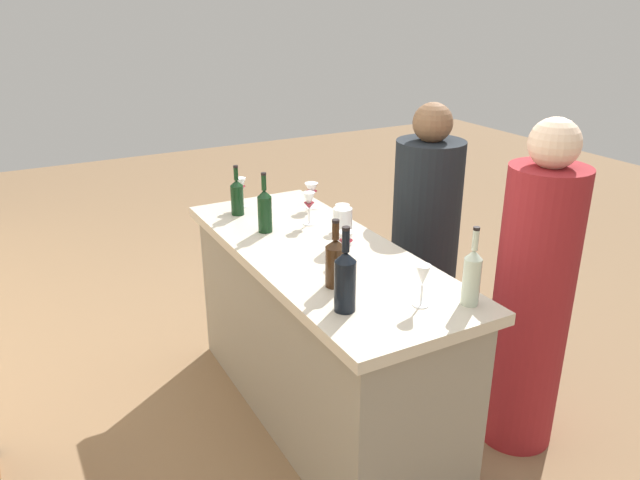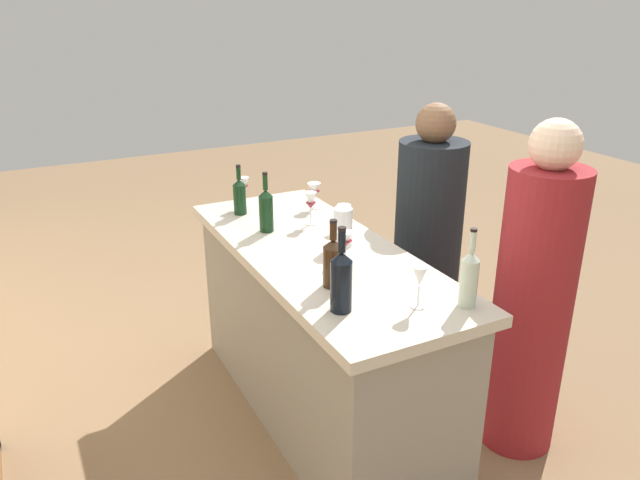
{
  "view_description": "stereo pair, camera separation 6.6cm",
  "coord_description": "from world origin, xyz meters",
  "px_view_note": "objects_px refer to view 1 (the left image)",
  "views": [
    {
      "loc": [
        -2.35,
        1.29,
        2.05
      ],
      "look_at": [
        0.0,
        0.0,
        0.97
      ],
      "focal_mm": 34.52,
      "sensor_mm": 36.0,
      "label": 1
    },
    {
      "loc": [
        -2.38,
        1.23,
        2.05
      ],
      "look_at": [
        0.0,
        0.0,
        0.97
      ],
      "focal_mm": 34.52,
      "sensor_mm": 36.0,
      "label": 2
    }
  ],
  "objects_px": {
    "wine_glass_near_left": "(311,191)",
    "person_center_guest": "(532,303)",
    "wine_bottle_rightmost_dark_green": "(237,196)",
    "wine_bottle_second_right_dark_green": "(265,210)",
    "wine_glass_near_center": "(342,212)",
    "wine_bottle_second_left_near_black": "(345,279)",
    "wine_bottle_leftmost_clear_pale": "(472,275)",
    "wine_glass_near_right": "(309,202)",
    "wine_bottle_center_amber_brown": "(335,261)",
    "wine_glass_far_center": "(346,241)",
    "wine_glass_far_right": "(241,187)",
    "person_left_guest": "(424,248)",
    "wine_glass_far_left": "(423,277)",
    "water_pitcher": "(343,227)"
  },
  "relations": [
    {
      "from": "wine_glass_far_center",
      "to": "wine_glass_near_left",
      "type": "bearing_deg",
      "value": -16.04
    },
    {
      "from": "wine_bottle_second_right_dark_green",
      "to": "wine_glass_near_right",
      "type": "distance_m",
      "value": 0.25
    },
    {
      "from": "wine_bottle_second_right_dark_green",
      "to": "wine_glass_far_center",
      "type": "height_order",
      "value": "wine_bottle_second_right_dark_green"
    },
    {
      "from": "wine_bottle_second_right_dark_green",
      "to": "wine_glass_far_left",
      "type": "distance_m",
      "value": 1.04
    },
    {
      "from": "wine_bottle_second_left_near_black",
      "to": "water_pitcher",
      "type": "xyz_separation_m",
      "value": [
        0.57,
        -0.33,
        -0.04
      ]
    },
    {
      "from": "wine_bottle_leftmost_clear_pale",
      "to": "person_left_guest",
      "type": "relative_size",
      "value": 0.21
    },
    {
      "from": "wine_glass_near_right",
      "to": "wine_glass_far_center",
      "type": "distance_m",
      "value": 0.5
    },
    {
      "from": "wine_bottle_second_right_dark_green",
      "to": "wine_glass_far_right",
      "type": "distance_m",
      "value": 0.42
    },
    {
      "from": "wine_bottle_rightmost_dark_green",
      "to": "person_left_guest",
      "type": "distance_m",
      "value": 1.1
    },
    {
      "from": "wine_bottle_leftmost_clear_pale",
      "to": "person_center_guest",
      "type": "height_order",
      "value": "person_center_guest"
    },
    {
      "from": "wine_glass_far_right",
      "to": "wine_bottle_center_amber_brown",
      "type": "bearing_deg",
      "value": 177.92
    },
    {
      "from": "wine_bottle_second_right_dark_green",
      "to": "wine_glass_near_center",
      "type": "bearing_deg",
      "value": -112.73
    },
    {
      "from": "wine_bottle_second_left_near_black",
      "to": "water_pitcher",
      "type": "bearing_deg",
      "value": -29.81
    },
    {
      "from": "wine_bottle_second_right_dark_green",
      "to": "wine_bottle_rightmost_dark_green",
      "type": "distance_m",
      "value": 0.31
    },
    {
      "from": "water_pitcher",
      "to": "person_center_guest",
      "type": "distance_m",
      "value": 0.94
    },
    {
      "from": "wine_bottle_second_left_near_black",
      "to": "water_pitcher",
      "type": "distance_m",
      "value": 0.66
    },
    {
      "from": "wine_bottle_second_left_near_black",
      "to": "wine_bottle_rightmost_dark_green",
      "type": "distance_m",
      "value": 1.23
    },
    {
      "from": "wine_glass_near_center",
      "to": "wine_bottle_second_right_dark_green",
      "type": "bearing_deg",
      "value": 67.27
    },
    {
      "from": "wine_glass_far_right",
      "to": "person_center_guest",
      "type": "height_order",
      "value": "person_center_guest"
    },
    {
      "from": "wine_bottle_second_left_near_black",
      "to": "wine_glass_near_right",
      "type": "bearing_deg",
      "value": -19.59
    },
    {
      "from": "wine_glass_near_left",
      "to": "wine_glass_near_center",
      "type": "height_order",
      "value": "wine_glass_near_left"
    },
    {
      "from": "wine_glass_far_center",
      "to": "person_left_guest",
      "type": "distance_m",
      "value": 0.9
    },
    {
      "from": "wine_bottle_leftmost_clear_pale",
      "to": "wine_bottle_second_left_near_black",
      "type": "relative_size",
      "value": 0.94
    },
    {
      "from": "wine_bottle_second_left_near_black",
      "to": "wine_glass_far_center",
      "type": "xyz_separation_m",
      "value": [
        0.4,
        -0.25,
        -0.04
      ]
    },
    {
      "from": "wine_glass_far_left",
      "to": "person_center_guest",
      "type": "xyz_separation_m",
      "value": [
        0.06,
        -0.69,
        -0.31
      ]
    },
    {
      "from": "wine_glass_near_center",
      "to": "wine_bottle_rightmost_dark_green",
      "type": "bearing_deg",
      "value": 40.05
    },
    {
      "from": "wine_glass_near_left",
      "to": "wine_glass_near_center",
      "type": "xyz_separation_m",
      "value": [
        -0.37,
        0.01,
        -0.01
      ]
    },
    {
      "from": "wine_bottle_center_amber_brown",
      "to": "wine_glass_far_center",
      "type": "relative_size",
      "value": 2.08
    },
    {
      "from": "wine_bottle_second_left_near_black",
      "to": "wine_glass_far_center",
      "type": "bearing_deg",
      "value": -31.33
    },
    {
      "from": "wine_glass_near_left",
      "to": "wine_glass_near_right",
      "type": "xyz_separation_m",
      "value": [
        -0.22,
        0.13,
        0.02
      ]
    },
    {
      "from": "wine_bottle_second_right_dark_green",
      "to": "wine_glass_far_center",
      "type": "xyz_separation_m",
      "value": [
        -0.51,
        -0.17,
        -0.02
      ]
    },
    {
      "from": "wine_bottle_second_left_near_black",
      "to": "wine_glass_far_left",
      "type": "bearing_deg",
      "value": -111.42
    },
    {
      "from": "wine_glass_far_right",
      "to": "person_left_guest",
      "type": "relative_size",
      "value": 0.11
    },
    {
      "from": "wine_bottle_second_right_dark_green",
      "to": "person_center_guest",
      "type": "relative_size",
      "value": 0.2
    },
    {
      "from": "wine_glass_near_left",
      "to": "person_center_guest",
      "type": "distance_m",
      "value": 1.32
    },
    {
      "from": "wine_bottle_rightmost_dark_green",
      "to": "wine_glass_near_left",
      "type": "height_order",
      "value": "wine_bottle_rightmost_dark_green"
    },
    {
      "from": "wine_bottle_second_left_near_black",
      "to": "wine_glass_near_left",
      "type": "xyz_separation_m",
      "value": [
        1.13,
        -0.45,
        -0.03
      ]
    },
    {
      "from": "wine_glass_near_right",
      "to": "wine_bottle_second_right_dark_green",
      "type": "bearing_deg",
      "value": 87.4
    },
    {
      "from": "wine_bottle_leftmost_clear_pale",
      "to": "wine_glass_far_center",
      "type": "bearing_deg",
      "value": 19.23
    },
    {
      "from": "water_pitcher",
      "to": "wine_glass_far_center",
      "type": "bearing_deg",
      "value": 154.16
    },
    {
      "from": "wine_glass_near_left",
      "to": "wine_glass_far_right",
      "type": "distance_m",
      "value": 0.4
    },
    {
      "from": "wine_bottle_leftmost_clear_pale",
      "to": "wine_glass_near_center",
      "type": "bearing_deg",
      "value": 0.84
    },
    {
      "from": "wine_bottle_second_left_near_black",
      "to": "wine_glass_near_left",
      "type": "bearing_deg",
      "value": -21.94
    },
    {
      "from": "wine_bottle_center_amber_brown",
      "to": "water_pitcher",
      "type": "relative_size",
      "value": 1.55
    },
    {
      "from": "wine_bottle_rightmost_dark_green",
      "to": "water_pitcher",
      "type": "xyz_separation_m",
      "value": [
        -0.66,
        -0.28,
        -0.01
      ]
    },
    {
      "from": "wine_bottle_second_left_near_black",
      "to": "wine_bottle_leftmost_clear_pale",
      "type": "bearing_deg",
      "value": -112.69
    },
    {
      "from": "wine_bottle_second_right_dark_green",
      "to": "wine_glass_near_left",
      "type": "xyz_separation_m",
      "value": [
        0.21,
        -0.38,
        -0.02
      ]
    },
    {
      "from": "wine_bottle_center_amber_brown",
      "to": "wine_glass_far_center",
      "type": "height_order",
      "value": "wine_bottle_center_amber_brown"
    },
    {
      "from": "wine_bottle_second_left_near_black",
      "to": "wine_glass_far_right",
      "type": "relative_size",
      "value": 1.99
    },
    {
      "from": "wine_glass_near_left",
      "to": "wine_glass_near_right",
      "type": "relative_size",
      "value": 0.84
    }
  ]
}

